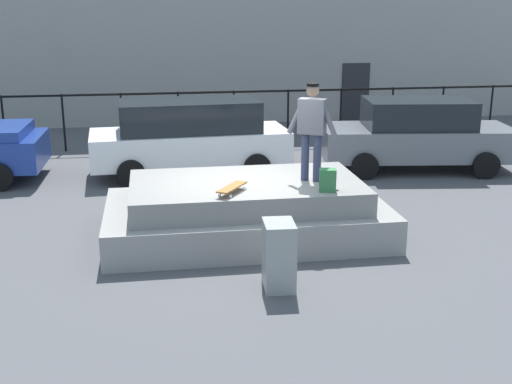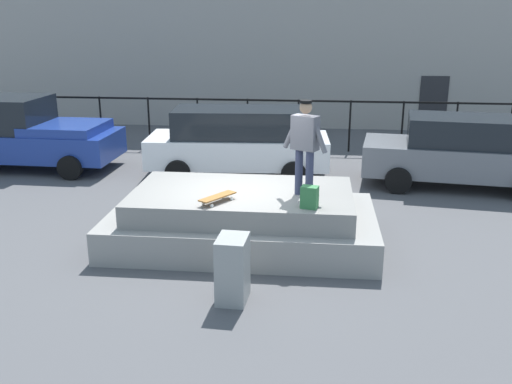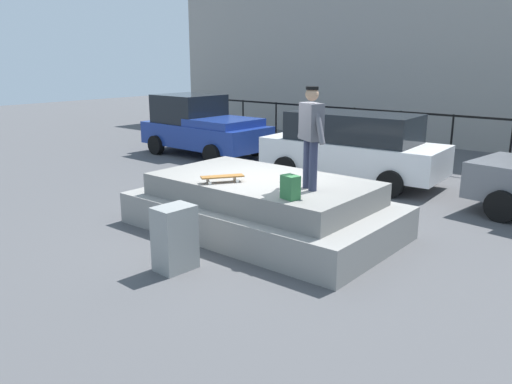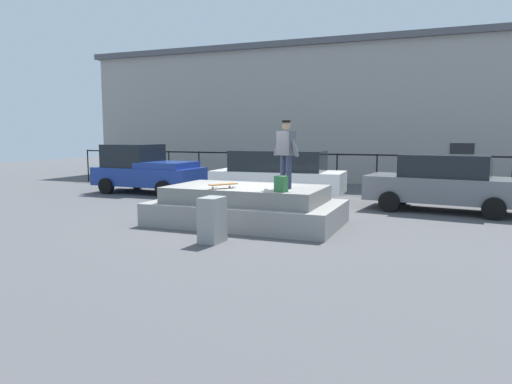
{
  "view_description": "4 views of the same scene",
  "coord_description": "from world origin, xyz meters",
  "px_view_note": "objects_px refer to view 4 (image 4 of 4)",
  "views": [
    {
      "loc": [
        -1.59,
        -11.11,
        4.06
      ],
      "look_at": [
        0.37,
        1.08,
        0.49
      ],
      "focal_mm": 46.32,
      "sensor_mm": 36.0,
      "label": 1
    },
    {
      "loc": [
        1.33,
        -10.04,
        4.17
      ],
      "look_at": [
        0.16,
        1.13,
        0.65
      ],
      "focal_mm": 40.16,
      "sensor_mm": 36.0,
      "label": 2
    },
    {
      "loc": [
        5.86,
        -7.22,
        3.18
      ],
      "look_at": [
        -0.56,
        0.52,
        0.55
      ],
      "focal_mm": 36.05,
      "sensor_mm": 36.0,
      "label": 3
    },
    {
      "loc": [
        4.88,
        -11.54,
        2.38
      ],
      "look_at": [
        -0.16,
        1.14,
        0.72
      ],
      "focal_mm": 33.3,
      "sensor_mm": 36.0,
      "label": 4
    }
  ],
  "objects_px": {
    "skateboard": "(223,185)",
    "car_white_hatchback_mid": "(278,174)",
    "skateboarder": "(286,149)",
    "backpack": "(281,184)",
    "car_blue_pickup_near": "(146,169)",
    "car_grey_sedan_far": "(444,183)",
    "utility_box": "(212,220)"
  },
  "relations": [
    {
      "from": "skateboarder",
      "to": "backpack",
      "type": "height_order",
      "value": "skateboarder"
    },
    {
      "from": "skateboard",
      "to": "utility_box",
      "type": "relative_size",
      "value": 0.74
    },
    {
      "from": "skateboarder",
      "to": "car_blue_pickup_near",
      "type": "height_order",
      "value": "skateboarder"
    },
    {
      "from": "skateboarder",
      "to": "backpack",
      "type": "relative_size",
      "value": 4.49
    },
    {
      "from": "car_white_hatchback_mid",
      "to": "car_grey_sedan_far",
      "type": "distance_m",
      "value": 5.62
    },
    {
      "from": "skateboard",
      "to": "car_white_hatchback_mid",
      "type": "xyz_separation_m",
      "value": [
        -0.36,
        5.32,
        -0.16
      ]
    },
    {
      "from": "backpack",
      "to": "car_blue_pickup_near",
      "type": "relative_size",
      "value": 0.09
    },
    {
      "from": "car_blue_pickup_near",
      "to": "car_white_hatchback_mid",
      "type": "height_order",
      "value": "car_blue_pickup_near"
    },
    {
      "from": "skateboarder",
      "to": "car_white_hatchback_mid",
      "type": "distance_m",
      "value": 5.19
    },
    {
      "from": "backpack",
      "to": "car_grey_sedan_far",
      "type": "height_order",
      "value": "car_grey_sedan_far"
    },
    {
      "from": "skateboard",
      "to": "backpack",
      "type": "distance_m",
      "value": 1.6
    },
    {
      "from": "car_grey_sedan_far",
      "to": "car_white_hatchback_mid",
      "type": "bearing_deg",
      "value": 175.71
    },
    {
      "from": "skateboarder",
      "to": "utility_box",
      "type": "relative_size",
      "value": 1.7
    },
    {
      "from": "skateboard",
      "to": "car_blue_pickup_near",
      "type": "bearing_deg",
      "value": 138.08
    },
    {
      "from": "backpack",
      "to": "utility_box",
      "type": "height_order",
      "value": "backpack"
    },
    {
      "from": "skateboarder",
      "to": "utility_box",
      "type": "height_order",
      "value": "skateboarder"
    },
    {
      "from": "backpack",
      "to": "car_grey_sedan_far",
      "type": "relative_size",
      "value": 0.08
    },
    {
      "from": "skateboarder",
      "to": "car_blue_pickup_near",
      "type": "xyz_separation_m",
      "value": [
        -7.65,
        4.95,
        -1.05
      ]
    },
    {
      "from": "skateboard",
      "to": "utility_box",
      "type": "height_order",
      "value": "skateboard"
    },
    {
      "from": "skateboard",
      "to": "backpack",
      "type": "bearing_deg",
      "value": -4.6
    },
    {
      "from": "skateboard",
      "to": "car_grey_sedan_far",
      "type": "relative_size",
      "value": 0.15
    },
    {
      "from": "skateboarder",
      "to": "car_grey_sedan_far",
      "type": "xyz_separation_m",
      "value": [
        3.76,
        4.32,
        -1.12
      ]
    },
    {
      "from": "skateboard",
      "to": "utility_box",
      "type": "xyz_separation_m",
      "value": [
        0.49,
        -1.59,
        -0.61
      ]
    },
    {
      "from": "car_grey_sedan_far",
      "to": "utility_box",
      "type": "xyz_separation_m",
      "value": [
        -4.75,
        -6.49,
        -0.39
      ]
    },
    {
      "from": "utility_box",
      "to": "backpack",
      "type": "bearing_deg",
      "value": 56.12
    },
    {
      "from": "car_blue_pickup_near",
      "to": "skateboarder",
      "type": "bearing_deg",
      "value": -32.93
    },
    {
      "from": "car_grey_sedan_far",
      "to": "utility_box",
      "type": "bearing_deg",
      "value": -126.19
    },
    {
      "from": "utility_box",
      "to": "car_grey_sedan_far",
      "type": "bearing_deg",
      "value": 57.03
    },
    {
      "from": "backpack",
      "to": "utility_box",
      "type": "xyz_separation_m",
      "value": [
        -1.11,
        -1.46,
        -0.7
      ]
    },
    {
      "from": "car_blue_pickup_near",
      "to": "utility_box",
      "type": "relative_size",
      "value": 4.39
    },
    {
      "from": "car_white_hatchback_mid",
      "to": "utility_box",
      "type": "bearing_deg",
      "value": -83.0
    },
    {
      "from": "car_grey_sedan_far",
      "to": "backpack",
      "type": "bearing_deg",
      "value": -125.93
    }
  ]
}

